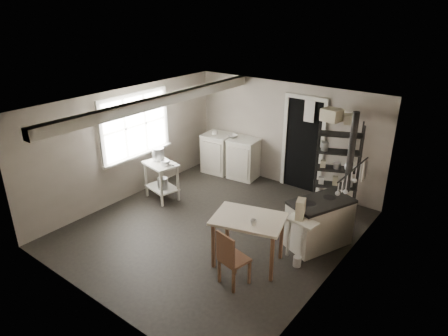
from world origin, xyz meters
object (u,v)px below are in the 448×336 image
Objects in this scene: prep_table at (162,181)px; shelf_rack at (337,163)px; stockpot at (158,154)px; work_table at (248,242)px; stove at (319,222)px; chair at (235,255)px; base_cabinets at (231,156)px; flour_sack at (325,203)px.

prep_table is 0.45× the size of shelf_rack.
work_table is at bearing -16.60° from stockpot.
stockpot is 3.60m from shelf_rack.
stove is 1.19× the size of chair.
prep_table is 0.56× the size of base_cabinets.
base_cabinets is at bearing 175.70° from stove.
flour_sack is (0.31, 2.19, -0.14)m from work_table.
stove is at bearing -33.64° from base_cabinets.
base_cabinets is 3.34m from stove.
stove is at bearing -71.57° from flour_sack.
chair is (-0.18, -3.15, -0.46)m from shelf_rack.
chair is (-0.53, -1.68, 0.04)m from stove.
shelf_rack is at bearing 31.92° from prep_table.
stockpot is 3.30m from chair.
stockpot is at bearing 166.88° from chair.
prep_table is 0.90× the size of chair.
chair is 2.74m from flour_sack.
base_cabinets reaches higher than flour_sack.
base_cabinets is at bearing 154.82° from shelf_rack.
base_cabinets and chair have the same top height.
flour_sack is at bearing 23.18° from stockpot.
base_cabinets is 0.81× the size of shelf_rack.
flour_sack is (0.01, -0.42, -0.71)m from shelf_rack.
chair reaches higher than stove.
chair is (2.44, -3.19, 0.02)m from base_cabinets.
stockpot is 3.50m from flour_sack.
flour_sack is (3.15, 1.35, -0.70)m from stockpot.
flour_sack is (0.19, 2.73, -0.24)m from chair.
chair is at bearing -76.85° from work_table.
stove reaches higher than flour_sack.
prep_table is 3.05× the size of stockpot.
stove is (3.50, 0.31, -0.50)m from stockpot.
prep_table is at bearing -107.74° from base_cabinets.
shelf_rack is (2.99, 1.86, 0.55)m from prep_table.
stove is at bearing 60.29° from work_table.
work_table is at bearing -98.06° from flour_sack.
prep_table is at bearing -31.46° from stockpot.
stove is 1.12m from flour_sack.
chair is at bearing -93.92° from flour_sack.
base_cabinets is 2.67m from shelf_rack.
flour_sack is at bearing -112.70° from shelf_rack.
stove is 1.77m from chair.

